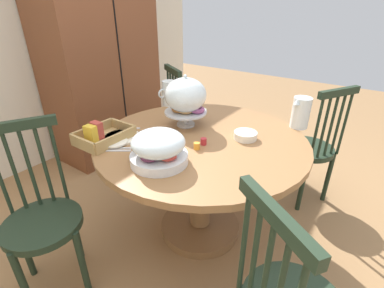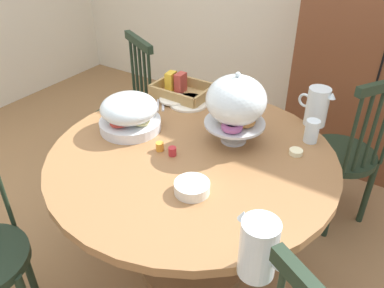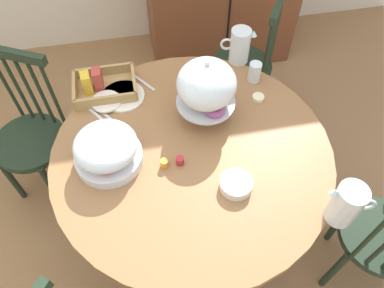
{
  "view_description": "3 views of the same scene",
  "coord_description": "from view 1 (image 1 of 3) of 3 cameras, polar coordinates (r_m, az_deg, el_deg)",
  "views": [
    {
      "loc": [
        -1.17,
        -0.92,
        1.49
      ],
      "look_at": [
        0.03,
        -0.06,
        0.74
      ],
      "focal_mm": 26.32,
      "sensor_mm": 36.0,
      "label": 1
    },
    {
      "loc": [
        0.92,
        -1.27,
        1.73
      ],
      "look_at": [
        0.13,
        -0.06,
        0.79
      ],
      "focal_mm": 36.7,
      "sensor_mm": 36.0,
      "label": 2
    },
    {
      "loc": [
        -0.06,
        -1.02,
        2.13
      ],
      "look_at": [
        0.13,
        -0.06,
        0.79
      ],
      "focal_mm": 34.77,
      "sensor_mm": 36.0,
      "label": 3
    }
  ],
  "objects": [
    {
      "name": "ground_plane",
      "position": [
        2.11,
        -1.86,
        -18.07
      ],
      "size": [
        10.0,
        10.0,
        0.0
      ],
      "primitive_type": "plane",
      "color": "#997047"
    },
    {
      "name": "wall_back",
      "position": [
        2.99,
        -33.39,
        19.25
      ],
      "size": [
        4.8,
        0.06,
        2.6
      ],
      "primitive_type": "cube",
      "color": "silver",
      "rests_on": "ground_plane"
    },
    {
      "name": "wooden_armoire",
      "position": [
        3.07,
        -18.01,
        16.23
      ],
      "size": [
        1.18,
        0.6,
        1.96
      ],
      "color": "brown",
      "rests_on": "ground_plane"
    },
    {
      "name": "dining_table",
      "position": [
        1.82,
        1.83,
        -4.31
      ],
      "size": [
        1.29,
        1.29,
        0.74
      ],
      "color": "olive",
      "rests_on": "ground_plane"
    },
    {
      "name": "windsor_chair_near_window",
      "position": [
        2.39,
        22.72,
        -1.06
      ],
      "size": [
        0.45,
        0.45,
        0.97
      ],
      "color": "#1E2D1E",
      "rests_on": "ground_plane"
    },
    {
      "name": "windsor_chair_by_cabinet",
      "position": [
        2.66,
        -6.36,
        3.85
      ],
      "size": [
        0.46,
        0.46,
        0.97
      ],
      "color": "#1E2D1E",
      "rests_on": "ground_plane"
    },
    {
      "name": "windsor_chair_facing_door",
      "position": [
        1.73,
        -28.06,
        -13.57
      ],
      "size": [
        0.45,
        0.45,
        0.97
      ],
      "color": "#1E2D1E",
      "rests_on": "ground_plane"
    },
    {
      "name": "pastry_stand_with_dome",
      "position": [
        1.84,
        -1.32,
        9.44
      ],
      "size": [
        0.28,
        0.28,
        0.34
      ],
      "color": "silver",
      "rests_on": "dining_table"
    },
    {
      "name": "fruit_platter_covered",
      "position": [
        1.44,
        -6.8,
        -0.8
      ],
      "size": [
        0.3,
        0.3,
        0.18
      ],
      "color": "silver",
      "rests_on": "dining_table"
    },
    {
      "name": "orange_juice_pitcher",
      "position": [
        1.98,
        21.14,
        5.71
      ],
      "size": [
        0.2,
        0.12,
        0.2
      ],
      "color": "silver",
      "rests_on": "dining_table"
    },
    {
      "name": "milk_pitcher",
      "position": [
        2.28,
        -4.66,
        10.04
      ],
      "size": [
        0.19,
        0.11,
        0.19
      ],
      "color": "silver",
      "rests_on": "dining_table"
    },
    {
      "name": "cereal_basket",
      "position": [
        1.76,
        -17.76,
        1.59
      ],
      "size": [
        0.32,
        0.24,
        0.12
      ],
      "color": "tan",
      "rests_on": "dining_table"
    },
    {
      "name": "china_plate_large",
      "position": [
        1.78,
        -13.94,
        1.37
      ],
      "size": [
        0.22,
        0.22,
        0.01
      ],
      "primitive_type": "cylinder",
      "color": "white",
      "rests_on": "dining_table"
    },
    {
      "name": "china_plate_small",
      "position": [
        1.7,
        -15.39,
        0.43
      ],
      "size": [
        0.15,
        0.15,
        0.01
      ],
      "primitive_type": "cylinder",
      "color": "white",
      "rests_on": "china_plate_large"
    },
    {
      "name": "cereal_bowl",
      "position": [
        1.74,
        10.77,
        1.73
      ],
      "size": [
        0.14,
        0.14,
        0.04
      ],
      "primitive_type": "cylinder",
      "color": "white",
      "rests_on": "dining_table"
    },
    {
      "name": "drinking_glass",
      "position": [
        2.22,
        -0.6,
        8.75
      ],
      "size": [
        0.06,
        0.06,
        0.11
      ],
      "primitive_type": "cylinder",
      "color": "silver",
      "rests_on": "dining_table"
    },
    {
      "name": "butter_dish",
      "position": [
        2.15,
        2.16,
        6.84
      ],
      "size": [
        0.06,
        0.06,
        0.02
      ],
      "primitive_type": "cylinder",
      "color": "beige",
      "rests_on": "dining_table"
    },
    {
      "name": "jam_jar_strawberry",
      "position": [
        1.64,
        2.36,
        0.53
      ],
      "size": [
        0.04,
        0.04,
        0.04
      ],
      "primitive_type": "cylinder",
      "color": "#B7282D",
      "rests_on": "dining_table"
    },
    {
      "name": "jam_jar_apricot",
      "position": [
        1.59,
        0.97,
        -0.38
      ],
      "size": [
        0.04,
        0.04,
        0.04
      ],
      "primitive_type": "cylinder",
      "color": "orange",
      "rests_on": "dining_table"
    },
    {
      "name": "table_knife",
      "position": [
        1.66,
        -14.97,
        -0.82
      ],
      "size": [
        0.11,
        0.15,
        0.01
      ],
      "primitive_type": "cube",
      "rotation": [
        0.0,
        0.0,
        8.47
      ],
      "color": "silver",
      "rests_on": "dining_table"
    },
    {
      "name": "dinner_fork",
      "position": [
        1.63,
        -15.21,
        -1.31
      ],
      "size": [
        0.11,
        0.15,
        0.01
      ],
      "primitive_type": "cube",
      "rotation": [
        0.0,
        0.0,
        8.47
      ],
      "color": "silver",
      "rests_on": "dining_table"
    },
    {
      "name": "soup_spoon",
      "position": [
        1.9,
        -13.02,
        3.11
      ],
      "size": [
        0.11,
        0.15,
        0.01
      ],
      "primitive_type": "cube",
      "rotation": [
        0.0,
        0.0,
        8.47
      ],
      "color": "silver",
      "rests_on": "dining_table"
    }
  ]
}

